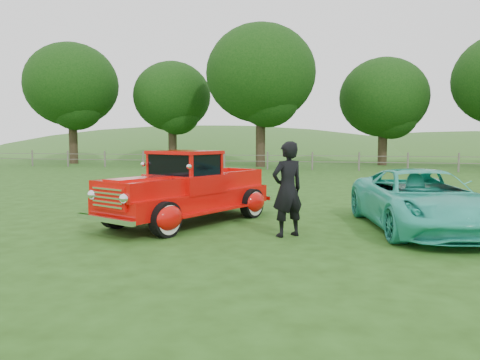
% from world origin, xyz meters
% --- Properties ---
extents(ground, '(140.00, 140.00, 0.00)m').
position_xyz_m(ground, '(0.00, 0.00, 0.00)').
color(ground, '#234512').
rests_on(ground, ground).
extents(distant_hills, '(116.00, 60.00, 18.00)m').
position_xyz_m(distant_hills, '(-4.08, 59.46, -4.55)').
color(distant_hills, '#326625').
rests_on(distant_hills, ground).
extents(fence_line, '(48.00, 0.12, 1.20)m').
position_xyz_m(fence_line, '(0.00, 22.00, 0.60)').
color(fence_line, '#665F56').
rests_on(fence_line, ground).
extents(tree_far_west, '(7.60, 7.60, 9.93)m').
position_xyz_m(tree_far_west, '(-20.00, 26.00, 6.49)').
color(tree_far_west, black).
rests_on(tree_far_west, ground).
extents(tree_mid_west, '(6.40, 6.40, 8.46)m').
position_xyz_m(tree_mid_west, '(-12.00, 28.00, 5.55)').
color(tree_mid_west, black).
rests_on(tree_mid_west, ground).
extents(tree_near_west, '(8.00, 8.00, 10.42)m').
position_xyz_m(tree_near_west, '(-4.00, 25.00, 6.80)').
color(tree_near_west, black).
rests_on(tree_near_west, ground).
extents(tree_near_east, '(6.80, 6.80, 8.33)m').
position_xyz_m(tree_near_east, '(5.00, 29.00, 5.25)').
color(tree_near_east, black).
rests_on(tree_near_east, ground).
extents(red_pickup, '(3.69, 5.26, 1.78)m').
position_xyz_m(red_pickup, '(-1.80, 1.64, 0.80)').
color(red_pickup, black).
rests_on(red_pickup, ground).
extents(teal_sedan, '(3.16, 5.28, 1.37)m').
position_xyz_m(teal_sedan, '(3.67, 1.89, 0.69)').
color(teal_sedan, '#30C0A7').
rests_on(teal_sedan, ground).
extents(man, '(0.87, 0.84, 2.01)m').
position_xyz_m(man, '(0.79, 0.57, 1.01)').
color(man, black).
rests_on(man, ground).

